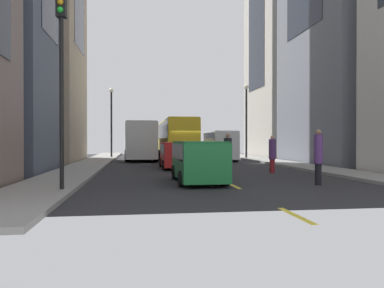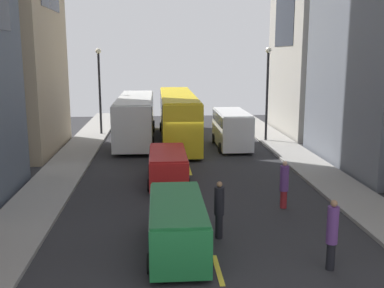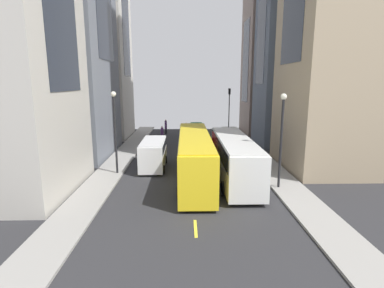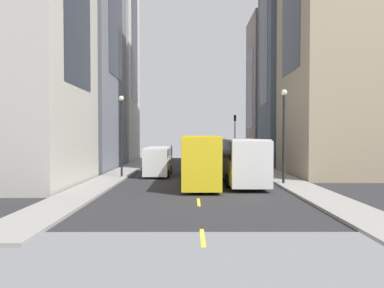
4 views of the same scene
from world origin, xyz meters
name	(u,v)px [view 2 (image 2 of 4)]	position (x,y,z in m)	size (l,w,h in m)	color
ground_plane	(186,159)	(0.00, 0.00, 0.00)	(40.67, 40.67, 0.00)	#28282B
sidewalk_west	(72,160)	(-7.08, 0.00, 0.07)	(2.51, 44.00, 0.15)	gray
sidewalk_east	(296,156)	(7.08, 0.00, 0.07)	(2.51, 44.00, 0.15)	gray
lane_stripe_1	(218,270)	(0.00, -15.00, 0.01)	(0.16, 2.00, 0.01)	yellow
lane_stripe_2	(200,205)	(0.00, -9.00, 0.01)	(0.16, 2.00, 0.01)	yellow
lane_stripe_3	(190,171)	(0.00, -3.00, 0.01)	(0.16, 2.00, 0.01)	yellow
lane_stripe_4	(183,149)	(0.00, 3.00, 0.01)	(0.16, 2.00, 0.01)	yellow
lane_stripe_5	(179,134)	(0.00, 9.00, 0.01)	(0.16, 2.00, 0.01)	yellow
lane_stripe_6	(176,123)	(0.00, 15.00, 0.01)	(0.16, 2.00, 0.01)	yellow
lane_stripe_7	(174,115)	(0.00, 21.00, 0.01)	(0.16, 2.00, 0.01)	yellow
city_bus_white	(136,114)	(-3.40, 6.39, 2.01)	(2.80, 12.14, 3.35)	silver
streetcar_yellow	(178,113)	(-0.23, 6.08, 2.13)	(2.70, 14.33, 3.59)	yellow
delivery_van_white	(232,126)	(3.43, 3.19, 1.51)	(2.25, 5.54, 2.58)	white
car_green_0	(177,222)	(-1.17, -13.57, 1.03)	(1.96, 4.78, 1.74)	#1E7238
car_red_1	(168,164)	(-1.28, -5.37, 0.98)	(2.03, 4.68, 1.66)	red
pedestrian_crossing_near	(284,184)	(3.56, -9.57, 1.08)	(0.38, 0.38, 2.05)	maroon
pedestrian_walking_far	(219,208)	(0.36, -12.56, 1.11)	(0.36, 0.36, 2.09)	black
pedestrian_crossing_mid	(332,233)	(3.42, -15.23, 1.18)	(0.35, 0.35, 2.22)	black
streetlamp_near	(267,84)	(6.33, 5.07, 4.36)	(0.44, 0.44, 6.85)	black
streetlamp_far	(99,82)	(-6.33, 8.94, 4.34)	(0.44, 0.44, 6.80)	black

